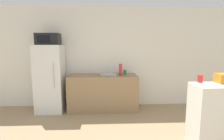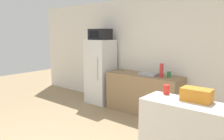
# 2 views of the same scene
# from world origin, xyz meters

# --- Properties ---
(wall_back) EXTENTS (8.00, 0.06, 2.60)m
(wall_back) POSITION_xyz_m (0.00, 3.28, 1.30)
(wall_back) COLOR white
(wall_back) RESTS_ON ground_plane
(refrigerator) EXTENTS (0.64, 0.61, 1.63)m
(refrigerator) POSITION_xyz_m (-1.35, 2.89, 0.81)
(refrigerator) COLOR silver
(refrigerator) RESTS_ON ground_plane
(microwave) EXTENTS (0.54, 0.36, 0.27)m
(microwave) POSITION_xyz_m (-1.35, 2.89, 1.77)
(microwave) COLOR black
(microwave) RESTS_ON refrigerator
(counter) EXTENTS (1.70, 0.61, 0.88)m
(counter) POSITION_xyz_m (-0.07, 2.93, 0.44)
(counter) COLOR #937551
(counter) RESTS_ON ground_plane
(sink_basin) EXTENTS (0.39, 0.26, 0.06)m
(sink_basin) POSITION_xyz_m (0.07, 2.88, 0.91)
(sink_basin) COLOR #9EA3A8
(sink_basin) RESTS_ON counter
(bottle_tall) EXTENTS (0.08, 0.08, 0.29)m
(bottle_tall) POSITION_xyz_m (0.37, 2.88, 1.02)
(bottle_tall) COLOR red
(bottle_tall) RESTS_ON counter
(bottle_short) EXTENTS (0.08, 0.08, 0.12)m
(bottle_short) POSITION_xyz_m (0.49, 2.99, 0.94)
(bottle_short) COLOR #2D7F42
(bottle_short) RESTS_ON counter
(shelf_cabinet) EXTENTS (0.86, 0.39, 1.09)m
(shelf_cabinet) POSITION_xyz_m (1.62, 0.89, 0.55)
(shelf_cabinet) COLOR white
(shelf_cabinet) RESTS_ON ground_plane
(jar) EXTENTS (0.07, 0.07, 0.11)m
(jar) POSITION_xyz_m (1.34, 1.04, 1.15)
(jar) COLOR red
(jar) RESTS_ON shelf_cabinet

